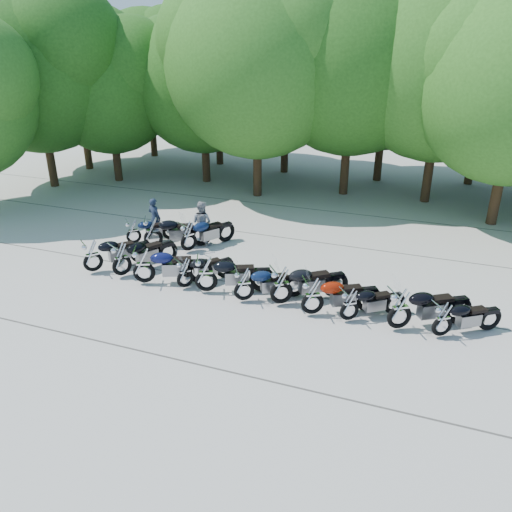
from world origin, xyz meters
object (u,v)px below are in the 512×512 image
(motorcycle_10, at_px, (443,319))
(motorcycle_11, at_px, (133,231))
(motorcycle_8, at_px, (350,304))
(rider_1, at_px, (202,223))
(motorcycle_1, at_px, (121,258))
(motorcycle_12, at_px, (153,231))
(motorcycle_5, at_px, (244,283))
(motorcycle_13, at_px, (188,235))
(rider_0, at_px, (155,218))
(motorcycle_2, at_px, (143,265))
(motorcycle_3, at_px, (185,272))
(motorcycle_0, at_px, (92,255))
(motorcycle_7, at_px, (313,295))
(motorcycle_6, at_px, (282,284))
(motorcycle_4, at_px, (206,273))
(motorcycle_9, at_px, (400,308))

(motorcycle_10, distance_m, motorcycle_11, 11.89)
(motorcycle_8, relative_size, rider_1, 1.17)
(motorcycle_1, relative_size, motorcycle_12, 0.97)
(motorcycle_5, xyz_separation_m, motorcycle_13, (-3.42, 2.90, 0.05))
(rider_0, height_order, rider_1, rider_1)
(motorcycle_1, bearing_deg, motorcycle_2, -163.45)
(motorcycle_5, bearing_deg, motorcycle_3, 52.37)
(motorcycle_0, xyz_separation_m, motorcycle_10, (11.40, -0.09, -0.08))
(motorcycle_2, distance_m, motorcycle_8, 6.77)
(motorcycle_1, bearing_deg, motorcycle_7, -153.09)
(motorcycle_6, xyz_separation_m, motorcycle_8, (2.11, -0.23, -0.13))
(motorcycle_0, relative_size, motorcycle_2, 0.93)
(motorcycle_5, bearing_deg, motorcycle_12, 27.60)
(motorcycle_13, bearing_deg, motorcycle_7, -177.33)
(motorcycle_12, distance_m, rider_0, 1.26)
(motorcycle_4, bearing_deg, motorcycle_6, -112.09)
(motorcycle_4, distance_m, rider_1, 4.22)
(motorcycle_0, relative_size, motorcycle_8, 1.16)
(motorcycle_10, bearing_deg, motorcycle_2, 55.24)
(motorcycle_0, height_order, motorcycle_4, motorcycle_4)
(motorcycle_11, bearing_deg, motorcycle_8, -149.62)
(motorcycle_9, bearing_deg, motorcycle_10, -121.68)
(motorcycle_8, bearing_deg, motorcycle_12, 33.34)
(motorcycle_9, height_order, motorcycle_12, motorcycle_12)
(motorcycle_1, height_order, motorcycle_7, motorcycle_1)
(motorcycle_1, height_order, motorcycle_8, motorcycle_1)
(motorcycle_4, bearing_deg, motorcycle_7, -117.22)
(motorcycle_1, height_order, motorcycle_12, motorcycle_12)
(motorcycle_2, relative_size, motorcycle_11, 1.24)
(motorcycle_0, bearing_deg, motorcycle_5, -142.99)
(motorcycle_0, relative_size, motorcycle_1, 0.97)
(motorcycle_7, bearing_deg, motorcycle_2, 59.54)
(motorcycle_8, xyz_separation_m, rider_1, (-6.56, 3.88, 0.30))
(motorcycle_4, bearing_deg, motorcycle_10, -114.77)
(motorcycle_3, bearing_deg, motorcycle_5, -148.96)
(motorcycle_7, xyz_separation_m, rider_1, (-5.49, 3.92, 0.20))
(motorcycle_9, bearing_deg, rider_0, 35.98)
(motorcycle_3, xyz_separation_m, motorcycle_8, (5.37, -0.20, -0.01))
(motorcycle_9, bearing_deg, motorcycle_13, 37.03)
(motorcycle_11, bearing_deg, motorcycle_1, 163.57)
(motorcycle_3, height_order, rider_1, rider_1)
(motorcycle_11, bearing_deg, rider_1, -109.81)
(motorcycle_2, bearing_deg, motorcycle_13, -25.58)
(motorcycle_3, distance_m, motorcycle_4, 0.79)
(motorcycle_1, bearing_deg, motorcycle_9, -152.03)
(rider_1, bearing_deg, motorcycle_10, 163.67)
(motorcycle_5, relative_size, rider_0, 1.36)
(motorcycle_2, bearing_deg, motorcycle_9, -113.42)
(motorcycle_3, height_order, motorcycle_6, motorcycle_6)
(motorcycle_3, bearing_deg, motorcycle_0, 36.67)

